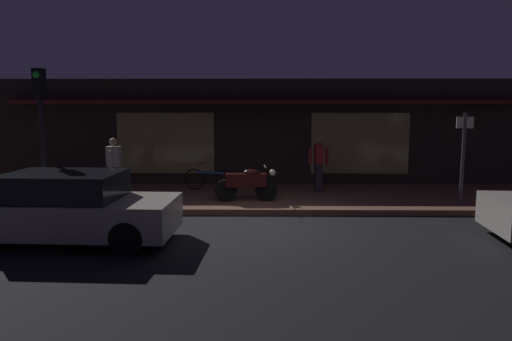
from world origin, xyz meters
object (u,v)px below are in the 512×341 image
(sign_post, at_px, (463,153))
(traffic_light_pole, at_px, (41,117))
(motorcycle, at_px, (247,183))
(bicycle_parked, at_px, (210,179))
(person_bystander, at_px, (318,163))
(person_photographer, at_px, (114,166))
(parked_car_near, at_px, (70,208))

(sign_post, bearing_deg, traffic_light_pole, -172.62)
(motorcycle, bearing_deg, bicycle_parked, 125.79)
(person_bystander, bearing_deg, motorcycle, -143.83)
(motorcycle, height_order, sign_post, sign_post)
(person_bystander, relative_size, traffic_light_pole, 0.46)
(motorcycle, height_order, person_photographer, person_photographer)
(bicycle_parked, bearing_deg, sign_post, -15.31)
(motorcycle, relative_size, person_bystander, 1.02)
(parked_car_near, bearing_deg, motorcycle, 45.18)
(sign_post, distance_m, traffic_light_pole, 10.63)
(motorcycle, bearing_deg, traffic_light_pole, -161.83)
(sign_post, bearing_deg, parked_car_near, -160.43)
(motorcycle, xyz_separation_m, bicycle_parked, (-1.21, 1.67, -0.14))
(person_photographer, distance_m, sign_post, 9.61)
(sign_post, xyz_separation_m, parked_car_near, (-9.15, -3.25, -0.81))
(bicycle_parked, height_order, parked_car_near, parked_car_near)
(person_bystander, bearing_deg, bicycle_parked, 177.63)
(sign_post, relative_size, parked_car_near, 0.58)
(bicycle_parked, xyz_separation_m, person_bystander, (3.31, -0.14, 0.52))
(sign_post, bearing_deg, person_photographer, 174.31)
(motorcycle, relative_size, person_photographer, 1.02)
(person_bystander, distance_m, parked_car_near, 7.48)
(bicycle_parked, bearing_deg, traffic_light_pole, -137.87)
(traffic_light_pole, bearing_deg, person_bystander, 24.27)
(bicycle_parked, relative_size, traffic_light_pole, 0.45)
(person_bystander, relative_size, parked_car_near, 0.40)
(sign_post, xyz_separation_m, traffic_light_pole, (-10.50, -1.36, 0.97))
(sign_post, height_order, traffic_light_pole, traffic_light_pole)
(motorcycle, height_order, person_bystander, person_bystander)
(motorcycle, xyz_separation_m, person_bystander, (2.10, 1.54, 0.38))
(person_bystander, bearing_deg, person_photographer, -172.34)
(motorcycle, height_order, traffic_light_pole, traffic_light_pole)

